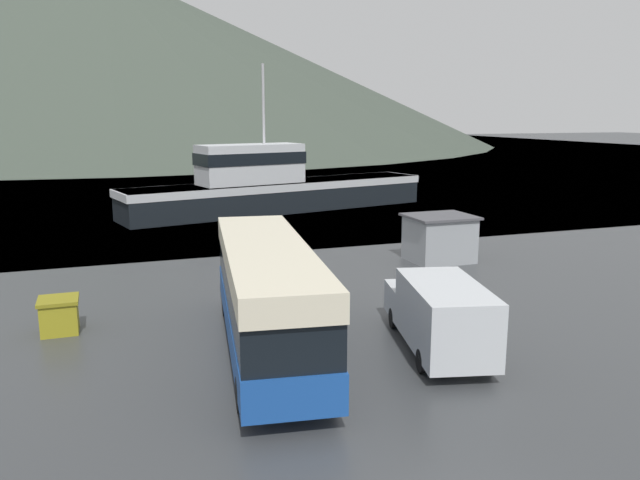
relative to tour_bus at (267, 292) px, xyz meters
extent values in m
plane|color=#3D5160|center=(1.39, 133.85, -1.93)|extent=(240.00, 240.00, 0.00)
cone|color=#3D473D|center=(-1.85, 157.66, 20.52)|extent=(196.59, 196.59, 44.89)
cube|color=#194799|center=(0.00, -0.01, -0.95)|extent=(4.05, 11.42, 1.05)
cube|color=black|center=(0.00, -0.01, 0.17)|extent=(3.97, 11.19, 1.20)
cube|color=beige|center=(0.00, -0.01, 1.14)|extent=(4.05, 11.42, 0.75)
cube|color=black|center=(0.78, 5.54, -0.04)|extent=(2.19, 0.37, 1.62)
cylinder|color=black|center=(-0.54, 4.01, -1.48)|extent=(0.42, 0.93, 0.90)
cylinder|color=black|center=(1.64, 3.70, -1.48)|extent=(0.42, 0.93, 0.90)
cylinder|color=black|center=(-1.64, -3.73, -1.48)|extent=(0.42, 0.93, 0.90)
cylinder|color=black|center=(0.54, -4.04, -1.48)|extent=(0.42, 0.93, 0.90)
cube|color=silver|center=(4.97, -2.35, -0.59)|extent=(3.10, 4.79, 1.99)
cube|color=silver|center=(5.72, 0.72, -1.03)|extent=(2.50, 2.34, 1.09)
cube|color=black|center=(5.50, -0.18, -0.14)|extent=(1.76, 0.49, 0.70)
cylinder|color=black|center=(4.74, 0.70, -1.58)|extent=(0.38, 0.73, 0.70)
cylinder|color=black|center=(6.58, 0.25, -1.58)|extent=(0.38, 0.73, 0.70)
cylinder|color=black|center=(3.81, -3.10, -1.58)|extent=(0.38, 0.73, 0.70)
cylinder|color=black|center=(5.65, -3.55, -1.58)|extent=(0.38, 0.73, 0.70)
cube|color=black|center=(8.36, 28.31, -0.80)|extent=(24.81, 9.61, 2.26)
cube|color=silver|center=(8.36, 28.31, 0.05)|extent=(25.06, 9.71, 0.57)
cube|color=silver|center=(5.97, 27.74, 1.80)|extent=(8.30, 4.60, 2.93)
cube|color=black|center=(5.97, 27.74, 2.24)|extent=(8.47, 4.71, 0.88)
cylinder|color=#B2B2B7|center=(7.12, 28.01, 6.19)|extent=(0.20, 0.20, 5.85)
cube|color=olive|center=(-6.32, 4.06, -1.38)|extent=(1.20, 1.22, 1.09)
cube|color=olive|center=(-6.32, 4.06, -0.78)|extent=(1.32, 1.34, 0.12)
cube|color=#93999E|center=(11.44, 9.20, -0.81)|extent=(2.98, 2.59, 2.24)
cube|color=#4C4C51|center=(11.44, 9.20, 0.37)|extent=(3.28, 2.85, 0.12)
cube|color=#19234C|center=(11.03, 32.05, -1.40)|extent=(7.25, 3.28, 1.06)
camera|label=1|loc=(-4.64, -18.19, 5.44)|focal=35.00mm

